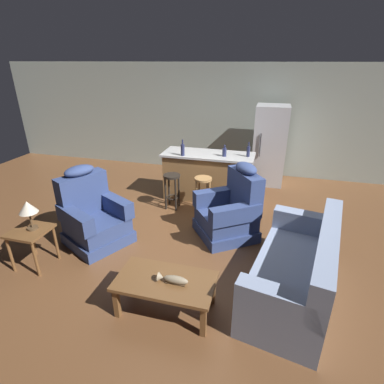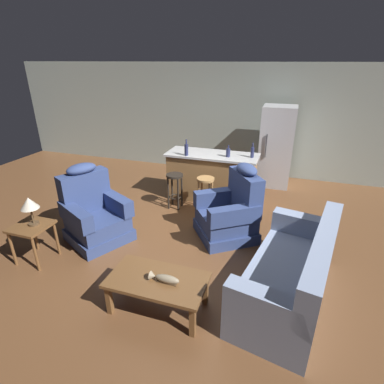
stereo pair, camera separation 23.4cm
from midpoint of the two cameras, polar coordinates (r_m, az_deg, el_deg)
name	(u,v)px [view 1 (the left image)]	position (r m, az deg, el deg)	size (l,w,h in m)	color
ground_plane	(190,230)	(5.11, -1.70, -7.21)	(12.00, 12.00, 0.00)	brown
back_wall	(224,120)	(7.54, 5.21, 13.56)	(12.00, 0.05, 2.60)	#939E93
coffee_table	(165,284)	(3.49, -7.08, -16.98)	(1.10, 0.60, 0.42)	brown
fish_figurine	(173,279)	(3.38, -5.76, -16.27)	(0.34, 0.10, 0.10)	#4C3823
couch	(298,271)	(3.84, 17.81, -14.20)	(1.19, 2.03, 0.94)	#8493B2
recliner_near_lamp	(93,217)	(4.91, -19.61, -4.47)	(1.13, 1.13, 1.20)	navy
recliner_near_island	(231,211)	(4.82, 6.03, -3.65)	(1.17, 1.17, 1.20)	navy
end_table	(31,236)	(4.67, -29.63, -7.34)	(0.48, 0.48, 0.56)	brown
table_lamp	(28,208)	(4.50, -30.12, -2.74)	(0.24, 0.24, 0.41)	#4C3823
kitchen_island	(208,176)	(6.08, 1.91, 3.05)	(1.80, 0.70, 0.95)	olive
bar_stool_left	(172,185)	(5.67, -5.01, 1.31)	(0.32, 0.32, 0.68)	black
bar_stool_middle	(203,188)	(5.50, 0.90, 0.69)	(0.32, 0.32, 0.68)	#A87A47
bar_stool_right	(236,192)	(5.40, 7.10, 0.02)	(0.32, 0.32, 0.68)	black
refrigerator	(270,146)	(6.96, 13.61, 8.58)	(0.70, 0.69, 1.76)	#B7B7BC
bottle_tall_green	(224,152)	(5.75, 5.03, 7.60)	(0.08, 0.08, 0.22)	#23284C
bottle_short_amber	(248,151)	(5.79, 9.54, 7.68)	(0.06, 0.06, 0.28)	#23284C
bottle_wine_dark	(183,150)	(5.77, -2.97, 8.07)	(0.07, 0.07, 0.31)	#23284C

